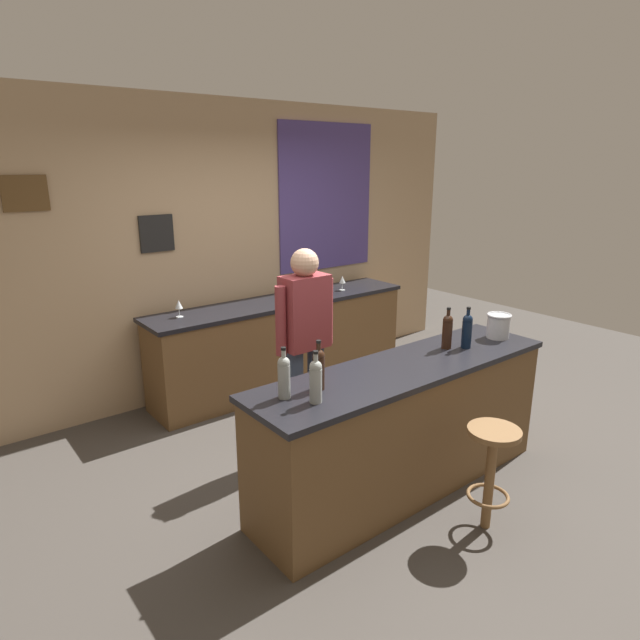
# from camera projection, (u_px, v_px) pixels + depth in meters

# --- Properties ---
(ground_plane) EXTENTS (10.00, 10.00, 0.00)m
(ground_plane) POSITION_uv_depth(u_px,v_px,m) (363.00, 462.00, 4.16)
(ground_plane) COLOR #423D38
(back_wall) EXTENTS (6.00, 0.09, 2.80)m
(back_wall) POSITION_uv_depth(u_px,v_px,m) (229.00, 247.00, 5.32)
(back_wall) COLOR tan
(back_wall) RESTS_ON ground_plane
(bar_counter) EXTENTS (2.34, 0.60, 0.92)m
(bar_counter) POSITION_uv_depth(u_px,v_px,m) (403.00, 427.00, 3.73)
(bar_counter) COLOR brown
(bar_counter) RESTS_ON ground_plane
(side_counter) EXTENTS (2.80, 0.56, 0.90)m
(side_counter) POSITION_uv_depth(u_px,v_px,m) (283.00, 342.00, 5.52)
(side_counter) COLOR brown
(side_counter) RESTS_ON ground_plane
(bartender) EXTENTS (0.52, 0.21, 1.62)m
(bartender) POSITION_uv_depth(u_px,v_px,m) (305.00, 338.00, 4.11)
(bartender) COLOR #384766
(bartender) RESTS_ON ground_plane
(bar_stool) EXTENTS (0.32, 0.32, 0.68)m
(bar_stool) POSITION_uv_depth(u_px,v_px,m) (491.00, 462.00, 3.31)
(bar_stool) COLOR brown
(bar_stool) RESTS_ON ground_plane
(wine_bottle_a) EXTENTS (0.07, 0.07, 0.31)m
(wine_bottle_a) POSITION_uv_depth(u_px,v_px,m) (284.00, 376.00, 3.07)
(wine_bottle_a) COLOR #999E99
(wine_bottle_a) RESTS_ON bar_counter
(wine_bottle_b) EXTENTS (0.07, 0.07, 0.31)m
(wine_bottle_b) POSITION_uv_depth(u_px,v_px,m) (316.00, 380.00, 3.01)
(wine_bottle_b) COLOR #999E99
(wine_bottle_b) RESTS_ON bar_counter
(wine_bottle_c) EXTENTS (0.07, 0.07, 0.31)m
(wine_bottle_c) POSITION_uv_depth(u_px,v_px,m) (319.00, 368.00, 3.19)
(wine_bottle_c) COLOR black
(wine_bottle_c) RESTS_ON bar_counter
(wine_bottle_d) EXTENTS (0.07, 0.07, 0.31)m
(wine_bottle_d) POSITION_uv_depth(u_px,v_px,m) (447.00, 330.00, 3.89)
(wine_bottle_d) COLOR black
(wine_bottle_d) RESTS_ON bar_counter
(wine_bottle_e) EXTENTS (0.07, 0.07, 0.31)m
(wine_bottle_e) POSITION_uv_depth(u_px,v_px,m) (467.00, 330.00, 3.91)
(wine_bottle_e) COLOR black
(wine_bottle_e) RESTS_ON bar_counter
(ice_bucket) EXTENTS (0.19, 0.19, 0.19)m
(ice_bucket) POSITION_uv_depth(u_px,v_px,m) (498.00, 325.00, 4.14)
(ice_bucket) COLOR #B7BABF
(ice_bucket) RESTS_ON bar_counter
(wine_glass_a) EXTENTS (0.07, 0.07, 0.16)m
(wine_glass_a) POSITION_uv_depth(u_px,v_px,m) (179.00, 305.00, 4.76)
(wine_glass_a) COLOR silver
(wine_glass_a) RESTS_ON side_counter
(wine_glass_b) EXTENTS (0.07, 0.07, 0.16)m
(wine_glass_b) POSITION_uv_depth(u_px,v_px,m) (342.00, 280.00, 5.77)
(wine_glass_b) COLOR silver
(wine_glass_b) RESTS_ON side_counter
(coffee_mug) EXTENTS (0.13, 0.08, 0.09)m
(coffee_mug) POSITION_uv_depth(u_px,v_px,m) (317.00, 288.00, 5.67)
(coffee_mug) COLOR #338C4C
(coffee_mug) RESTS_ON side_counter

